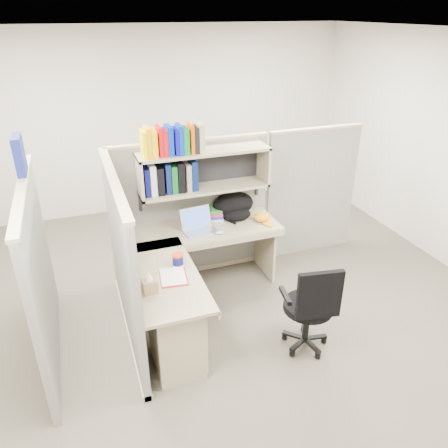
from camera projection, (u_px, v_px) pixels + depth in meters
name	position (u px, v px, depth m)	size (l,w,h in m)	color
ground	(217.00, 313.00, 4.58)	(6.00, 6.00, 0.00)	#3D392F
room_shell	(216.00, 166.00, 3.86)	(6.00, 6.00, 6.00)	beige
cubicle	(169.00, 223.00, 4.45)	(3.79, 1.84, 1.95)	#60605B
desk	(185.00, 303.00, 4.02)	(1.74, 1.75, 0.73)	gray
laptop	(200.00, 221.00, 4.62)	(0.34, 0.34, 0.24)	silver
backpack	(235.00, 206.00, 4.93)	(0.48, 0.37, 0.28)	black
orange_cap	(262.00, 217.00, 4.89)	(0.18, 0.21, 0.10)	orange
snack_canister	(178.00, 259.00, 4.06)	(0.11, 0.11, 0.10)	#0D0F4E
tissue_box	(149.00, 282.00, 3.64)	(0.12, 0.12, 0.19)	#A4805C
mouse	(220.00, 232.00, 4.61)	(0.10, 0.07, 0.04)	#889CC2
paper_cup	(190.00, 218.00, 4.86)	(0.07, 0.07, 0.10)	silver
book_stack	(214.00, 213.00, 4.96)	(0.19, 0.25, 0.12)	gray
loose_paper	(173.00, 276.00, 3.89)	(0.22, 0.29, 0.00)	silver
task_chair	(309.00, 320.00, 3.96)	(0.52, 0.48, 0.95)	black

